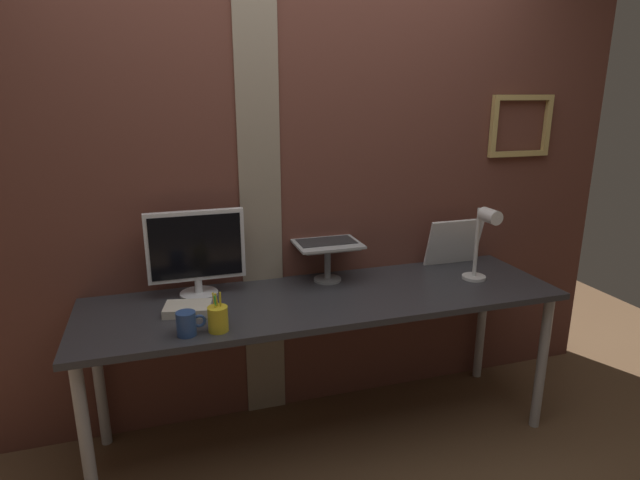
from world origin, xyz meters
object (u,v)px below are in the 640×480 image
Objects in this scene: desk_lamp at (484,236)px; monitor at (196,249)px; whiteboard_panel at (454,242)px; laptop at (323,231)px; pen_cup at (218,319)px; coffee_mug at (187,324)px.

monitor is at bearing 169.60° from desk_lamp.
laptop is at bearing 177.46° from whiteboard_panel.
laptop reaches higher than pen_cup.
pen_cup is (0.04, -0.42, -0.17)m from monitor.
desk_lamp reaches higher than coffee_mug.
monitor is 1.16× the size of desk_lamp.
laptop is 0.76m from whiteboard_panel.
whiteboard_panel is at bearing 18.70° from pen_cup.
desk_lamp is (1.38, -0.25, 0.01)m from monitor.
laptop is at bearing 156.21° from desk_lamp.
monitor reaches higher than whiteboard_panel.
laptop is at bearing 39.14° from pen_cup.
whiteboard_panel reaches higher than coffee_mug.
coffee_mug is (-0.08, -0.42, -0.18)m from monitor.
coffee_mug is (-0.73, -0.49, -0.20)m from laptop.
whiteboard_panel is at bearing 17.25° from coffee_mug.
laptop is at bearing 6.18° from monitor.
coffee_mug is at bearing -173.42° from desk_lamp.
pen_cup is (-1.35, -0.46, -0.08)m from whiteboard_panel.
pen_cup is (-1.34, -0.17, -0.19)m from desk_lamp.
monitor is 1.40m from whiteboard_panel.
whiteboard_panel is at bearing 1.51° from monitor.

